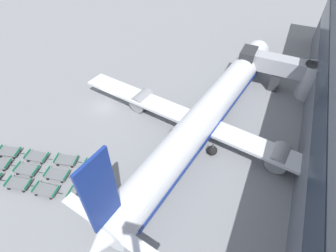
{
  "coord_description": "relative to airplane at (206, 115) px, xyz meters",
  "views": [
    {
      "loc": [
        23.45,
        -26.71,
        27.71
      ],
      "look_at": [
        12.6,
        -2.95,
        2.79
      ],
      "focal_mm": 28.0,
      "sensor_mm": 36.0,
      "label": 1
    }
  ],
  "objects": [
    {
      "name": "baggage_dolly_row_near_col_c",
      "position": [
        -13.78,
        -18.2,
        -2.47
      ],
      "size": [
        3.63,
        2.09,
        0.92
      ],
      "color": "slate",
      "rests_on": "ground_plane"
    },
    {
      "name": "baggage_dolly_row_mid_b_col_b",
      "position": [
        -18.64,
        -14.72,
        -2.47
      ],
      "size": [
        3.63,
        2.18,
        0.92
      ],
      "color": "slate",
      "rests_on": "ground_plane"
    },
    {
      "name": "baggage_dolly_row_mid_b_col_c",
      "position": [
        -14.62,
        -13.56,
        -2.47
      ],
      "size": [
        3.63,
        2.32,
        0.92
      ],
      "color": "slate",
      "rests_on": "ground_plane"
    },
    {
      "name": "baggage_dolly_row_mid_b_col_a",
      "position": [
        -22.74,
        -15.65,
        -2.47
      ],
      "size": [
        3.63,
        2.35,
        0.92
      ],
      "color": "slate",
      "rests_on": "ground_plane"
    },
    {
      "name": "baggage_dolly_row_mid_a_col_d",
      "position": [
        -10.08,
        -14.85,
        -2.47
      ],
      "size": [
        3.63,
        2.14,
        0.92
      ],
      "color": "slate",
      "rests_on": "ground_plane"
    },
    {
      "name": "baggage_dolly_row_near_col_b",
      "position": [
        -17.5,
        -18.9,
        -2.47
      ],
      "size": [
        3.63,
        2.25,
        0.92
      ],
      "color": "slate",
      "rests_on": "ground_plane"
    },
    {
      "name": "baggage_dolly_row_near_col_d",
      "position": [
        -9.57,
        -17.04,
        -2.47
      ],
      "size": [
        3.63,
        2.12,
        0.92
      ],
      "color": "slate",
      "rests_on": "ground_plane"
    },
    {
      "name": "ground_plane",
      "position": [
        -16.68,
        -1.23,
        -2.95
      ],
      "size": [
        500.0,
        500.0,
        0.0
      ],
      "primitive_type": "plane",
      "color": "gray"
    },
    {
      "name": "baggage_dolly_row_mid_b_col_d",
      "position": [
        -10.66,
        -12.8,
        -2.47
      ],
      "size": [
        3.63,
        2.15,
        0.92
      ],
      "color": "slate",
      "rests_on": "ground_plane"
    },
    {
      "name": "airplane",
      "position": [
        0.0,
        0.0,
        0.0
      ],
      "size": [
        42.14,
        47.52,
        13.62
      ],
      "color": "silver",
      "rests_on": "ground_plane"
    },
    {
      "name": "baggage_dolly_row_mid_a_col_c",
      "position": [
        -14.16,
        -15.87,
        -2.47
      ],
      "size": [
        3.63,
        2.15,
        0.92
      ],
      "color": "slate",
      "rests_on": "ground_plane"
    },
    {
      "name": "baggage_dolly_row_mid_a_col_b",
      "position": [
        -18.22,
        -16.89,
        -2.47
      ],
      "size": [
        3.63,
        2.13,
        0.92
      ],
      "color": "slate",
      "rests_on": "ground_plane"
    },
    {
      "name": "jet_bridge",
      "position": [
        9.44,
        15.42,
        0.8
      ],
      "size": [
        14.3,
        4.2,
        6.25
      ],
      "color": "#A8AAB2",
      "rests_on": "ground_plane"
    }
  ]
}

